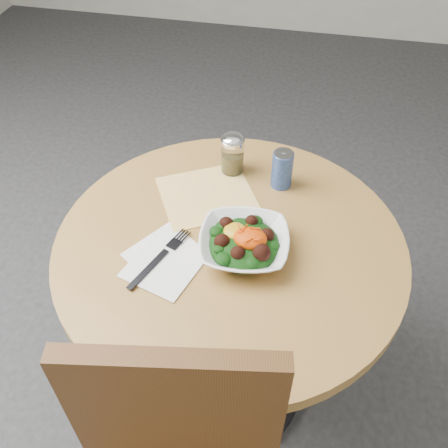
{
  "coord_description": "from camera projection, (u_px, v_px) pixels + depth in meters",
  "views": [
    {
      "loc": [
        0.17,
        -0.86,
        1.68
      ],
      "look_at": [
        -0.01,
        -0.0,
        0.81
      ],
      "focal_mm": 40.0,
      "sensor_mm": 36.0,
      "label": 1
    }
  ],
  "objects": [
    {
      "name": "fork",
      "position": [
        161.0,
        256.0,
        1.23
      ],
      "size": [
        0.1,
        0.22,
        0.0
      ],
      "color": "black",
      "rests_on": "table"
    },
    {
      "name": "cloth_napkin",
      "position": [
        207.0,
        195.0,
        1.4
      ],
      "size": [
        0.33,
        0.32,
        0.0
      ],
      "primitive_type": "cube",
      "rotation": [
        0.0,
        0.0,
        0.51
      ],
      "color": "#F5A20C",
      "rests_on": "table"
    },
    {
      "name": "beverage_can",
      "position": [
        282.0,
        169.0,
        1.39
      ],
      "size": [
        0.06,
        0.06,
        0.11
      ],
      "color": "navy",
      "rests_on": "table"
    },
    {
      "name": "ground",
      "position": [
        228.0,
        382.0,
        1.8
      ],
      "size": [
        6.0,
        6.0,
        0.0
      ],
      "primitive_type": "plane",
      "color": "#29292B",
      "rests_on": "ground"
    },
    {
      "name": "table",
      "position": [
        229.0,
        288.0,
        1.41
      ],
      "size": [
        0.9,
        0.9,
        0.75
      ],
      "color": "black",
      "rests_on": "ground"
    },
    {
      "name": "salad_bowl",
      "position": [
        244.0,
        243.0,
        1.23
      ],
      "size": [
        0.25,
        0.25,
        0.08
      ],
      "color": "white",
      "rests_on": "table"
    },
    {
      "name": "spice_shaker",
      "position": [
        232.0,
        154.0,
        1.43
      ],
      "size": [
        0.07,
        0.07,
        0.12
      ],
      "color": "silver",
      "rests_on": "table"
    },
    {
      "name": "paper_napkins",
      "position": [
        165.0,
        260.0,
        1.23
      ],
      "size": [
        0.22,
        0.25,
        0.0
      ],
      "color": "white",
      "rests_on": "table"
    }
  ]
}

